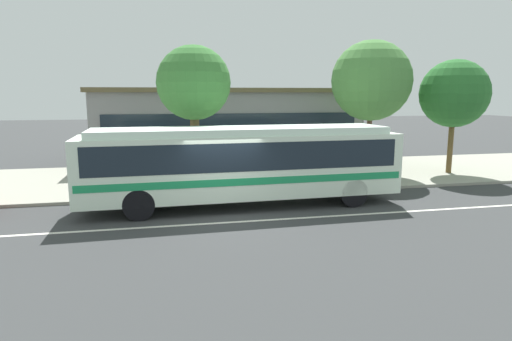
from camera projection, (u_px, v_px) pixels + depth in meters
ground_plane at (224, 216)px, 14.30m from camera, size 120.00×120.00×0.00m
sidewalk_slab at (205, 177)px, 20.60m from camera, size 60.00×8.00×0.12m
lane_stripe_center at (228, 222)px, 13.53m from camera, size 56.00×0.16×0.01m
transit_bus at (243, 160)px, 15.36m from camera, size 11.14×2.73×2.79m
pedestrian_waiting_near_sign at (180, 161)px, 18.37m from camera, size 0.39×0.39×1.74m
pedestrian_walking_along_curb at (219, 168)px, 17.06m from camera, size 0.43×0.43×1.66m
bus_stop_sign at (342, 147)px, 17.88m from camera, size 0.08×0.44×2.60m
street_tree_near_stop at (194, 84)px, 17.83m from camera, size 3.04×3.04×5.78m
street_tree_mid_block at (371, 81)px, 20.90m from camera, size 3.83×3.83×6.36m
street_tree_far_end at (454, 94)px, 20.87m from camera, size 3.23×3.23×5.45m
station_building at (226, 124)px, 26.23m from camera, size 15.04×7.12×4.26m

